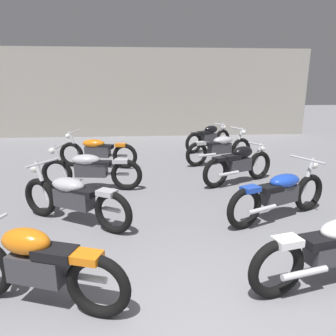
{
  "coord_description": "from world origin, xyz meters",
  "views": [
    {
      "loc": [
        -0.52,
        -1.96,
        2.21
      ],
      "look_at": [
        0.0,
        4.22,
        0.55
      ],
      "focal_mm": 34.01,
      "sensor_mm": 36.0,
      "label": 1
    }
  ],
  "objects_px": {
    "motorcycle_right_row_1": "(280,193)",
    "motorcycle_right_row_2": "(239,164)",
    "motorcycle_left_row_2": "(91,169)",
    "motorcycle_left_row_3": "(97,151)",
    "motorcycle_right_row_4": "(209,137)",
    "motorcycle_right_row_0": "(336,247)",
    "motorcycle_right_row_3": "(220,148)",
    "motorcycle_left_row_1": "(73,197)",
    "motorcycle_left_row_0": "(37,265)"
  },
  "relations": [
    {
      "from": "motorcycle_left_row_0",
      "to": "motorcycle_left_row_2",
      "type": "height_order",
      "value": "motorcycle_left_row_2"
    },
    {
      "from": "motorcycle_right_row_1",
      "to": "motorcycle_right_row_2",
      "type": "height_order",
      "value": "motorcycle_right_row_1"
    },
    {
      "from": "motorcycle_left_row_2",
      "to": "motorcycle_right_row_4",
      "type": "relative_size",
      "value": 1.25
    },
    {
      "from": "motorcycle_left_row_1",
      "to": "motorcycle_right_row_1",
      "type": "distance_m",
      "value": 3.36
    },
    {
      "from": "motorcycle_left_row_3",
      "to": "motorcycle_left_row_2",
      "type": "bearing_deg",
      "value": -86.83
    },
    {
      "from": "motorcycle_left_row_2",
      "to": "motorcycle_right_row_0",
      "type": "relative_size",
      "value": 1.01
    },
    {
      "from": "motorcycle_left_row_0",
      "to": "motorcycle_right_row_3",
      "type": "relative_size",
      "value": 0.92
    },
    {
      "from": "motorcycle_left_row_2",
      "to": "motorcycle_right_row_3",
      "type": "distance_m",
      "value": 3.86
    },
    {
      "from": "motorcycle_left_row_1",
      "to": "motorcycle_right_row_2",
      "type": "bearing_deg",
      "value": 30.03
    },
    {
      "from": "motorcycle_left_row_3",
      "to": "motorcycle_right_row_1",
      "type": "bearing_deg",
      "value": -46.81
    },
    {
      "from": "motorcycle_right_row_2",
      "to": "motorcycle_right_row_4",
      "type": "bearing_deg",
      "value": 88.99
    },
    {
      "from": "motorcycle_right_row_0",
      "to": "motorcycle_right_row_3",
      "type": "relative_size",
      "value": 1.04
    },
    {
      "from": "motorcycle_right_row_1",
      "to": "motorcycle_right_row_2",
      "type": "bearing_deg",
      "value": 92.45
    },
    {
      "from": "motorcycle_left_row_1",
      "to": "motorcycle_left_row_3",
      "type": "bearing_deg",
      "value": 91.4
    },
    {
      "from": "motorcycle_right_row_0",
      "to": "motorcycle_right_row_2",
      "type": "xyz_separation_m",
      "value": [
        0.06,
        3.76,
        0.01
      ]
    },
    {
      "from": "motorcycle_left_row_0",
      "to": "motorcycle_left_row_2",
      "type": "distance_m",
      "value": 3.7
    },
    {
      "from": "motorcycle_left_row_2",
      "to": "motorcycle_right_row_4",
      "type": "height_order",
      "value": "motorcycle_left_row_2"
    },
    {
      "from": "motorcycle_right_row_0",
      "to": "motorcycle_left_row_0",
      "type": "bearing_deg",
      "value": -178.17
    },
    {
      "from": "motorcycle_left_row_2",
      "to": "motorcycle_left_row_3",
      "type": "height_order",
      "value": "same"
    },
    {
      "from": "motorcycle_left_row_0",
      "to": "motorcycle_left_row_3",
      "type": "bearing_deg",
      "value": 91.26
    },
    {
      "from": "motorcycle_left_row_1",
      "to": "motorcycle_right_row_4",
      "type": "height_order",
      "value": "motorcycle_left_row_1"
    },
    {
      "from": "motorcycle_right_row_1",
      "to": "motorcycle_left_row_3",
      "type": "bearing_deg",
      "value": 133.19
    },
    {
      "from": "motorcycle_left_row_2",
      "to": "motorcycle_right_row_4",
      "type": "xyz_separation_m",
      "value": [
        3.33,
        3.74,
        0.01
      ]
    },
    {
      "from": "motorcycle_left_row_1",
      "to": "motorcycle_right_row_3",
      "type": "xyz_separation_m",
      "value": [
        3.3,
        3.75,
        0.0
      ]
    },
    {
      "from": "motorcycle_right_row_2",
      "to": "motorcycle_right_row_4",
      "type": "distance_m",
      "value": 3.57
    },
    {
      "from": "motorcycle_right_row_2",
      "to": "motorcycle_right_row_3",
      "type": "relative_size",
      "value": 0.89
    },
    {
      "from": "motorcycle_right_row_3",
      "to": "motorcycle_right_row_2",
      "type": "bearing_deg",
      "value": -90.71
    },
    {
      "from": "motorcycle_right_row_4",
      "to": "motorcycle_right_row_2",
      "type": "bearing_deg",
      "value": -91.01
    },
    {
      "from": "motorcycle_left_row_3",
      "to": "motorcycle_right_row_2",
      "type": "relative_size",
      "value": 1.17
    },
    {
      "from": "motorcycle_right_row_0",
      "to": "motorcycle_right_row_4",
      "type": "distance_m",
      "value": 7.34
    },
    {
      "from": "motorcycle_left_row_0",
      "to": "motorcycle_right_row_4",
      "type": "distance_m",
      "value": 8.14
    },
    {
      "from": "motorcycle_left_row_0",
      "to": "motorcycle_left_row_1",
      "type": "height_order",
      "value": "motorcycle_left_row_1"
    },
    {
      "from": "motorcycle_right_row_2",
      "to": "motorcycle_left_row_1",
      "type": "bearing_deg",
      "value": -149.97
    },
    {
      "from": "motorcycle_left_row_3",
      "to": "motorcycle_right_row_4",
      "type": "distance_m",
      "value": 3.91
    },
    {
      "from": "motorcycle_right_row_2",
      "to": "motorcycle_right_row_4",
      "type": "xyz_separation_m",
      "value": [
        0.06,
        3.57,
        0.0
      ]
    },
    {
      "from": "motorcycle_right_row_4",
      "to": "motorcycle_left_row_0",
      "type": "bearing_deg",
      "value": -113.97
    },
    {
      "from": "motorcycle_left_row_1",
      "to": "motorcycle_right_row_4",
      "type": "bearing_deg",
      "value": 58.57
    },
    {
      "from": "motorcycle_right_row_0",
      "to": "motorcycle_right_row_1",
      "type": "xyz_separation_m",
      "value": [
        0.14,
        1.79,
        0.0
      ]
    },
    {
      "from": "motorcycle_right_row_0",
      "to": "motorcycle_right_row_1",
      "type": "height_order",
      "value": "same"
    },
    {
      "from": "motorcycle_left_row_2",
      "to": "motorcycle_right_row_3",
      "type": "xyz_separation_m",
      "value": [
        3.29,
        2.02,
        0.0
      ]
    },
    {
      "from": "motorcycle_right_row_3",
      "to": "motorcycle_right_row_0",
      "type": "bearing_deg",
      "value": -90.81
    },
    {
      "from": "motorcycle_left_row_0",
      "to": "motorcycle_right_row_2",
      "type": "distance_m",
      "value": 5.05
    },
    {
      "from": "motorcycle_right_row_4",
      "to": "motorcycle_right_row_0",
      "type": "bearing_deg",
      "value": -90.94
    },
    {
      "from": "motorcycle_left_row_1",
      "to": "motorcycle_left_row_3",
      "type": "distance_m",
      "value": 3.6
    },
    {
      "from": "motorcycle_right_row_2",
      "to": "motorcycle_right_row_4",
      "type": "height_order",
      "value": "same"
    },
    {
      "from": "motorcycle_left_row_0",
      "to": "motorcycle_left_row_1",
      "type": "xyz_separation_m",
      "value": [
        -0.03,
        1.97,
        -0.01
      ]
    },
    {
      "from": "motorcycle_right_row_1",
      "to": "motorcycle_right_row_4",
      "type": "distance_m",
      "value": 5.55
    },
    {
      "from": "motorcycle_right_row_1",
      "to": "motorcycle_right_row_4",
      "type": "bearing_deg",
      "value": 90.22
    },
    {
      "from": "motorcycle_right_row_0",
      "to": "motorcycle_left_row_2",
      "type": "bearing_deg",
      "value": 131.68
    },
    {
      "from": "motorcycle_left_row_2",
      "to": "motorcycle_right_row_0",
      "type": "distance_m",
      "value": 4.82
    }
  ]
}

